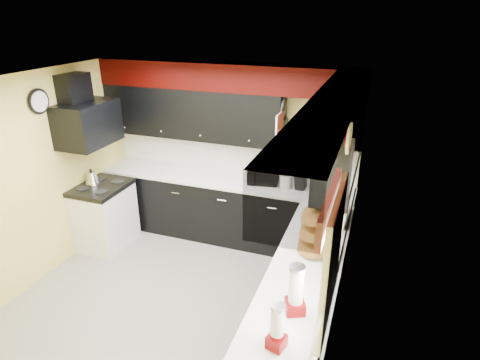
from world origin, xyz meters
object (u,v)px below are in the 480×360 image
Objects in this scene: toaster_oven at (263,175)px; microwave at (327,207)px; kettle at (92,178)px; knife_block at (301,181)px; utensil_crock at (286,182)px.

toaster_oven is 1.21m from microwave.
kettle is (-2.22, -0.77, -0.06)m from toaster_oven.
knife_block is at bearing 14.82° from kettle.
utensil_crock is 0.89× the size of kettle.
utensil_crock is at bearing 28.22° from microwave.
knife_block is at bearing -14.63° from toaster_oven.
knife_block reaches higher than kettle.
microwave is (0.96, -0.74, 0.03)m from toaster_oven.
microwave is 0.94m from utensil_crock.
toaster_oven is 0.77× the size of microwave.
utensil_crock is at bearing -167.05° from knife_block.
microwave is 3.20× the size of utensil_crock.
toaster_oven is 2.47× the size of utensil_crock.
knife_block is at bearing 17.71° from microwave.
utensil_crock is 0.67× the size of knife_block.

